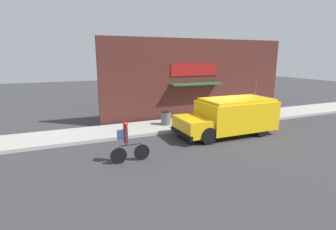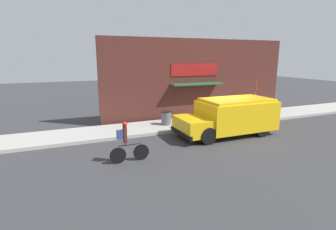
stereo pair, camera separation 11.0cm
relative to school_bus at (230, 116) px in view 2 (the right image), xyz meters
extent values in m
plane|color=#38383A|center=(0.58, 1.37, -1.02)|extent=(70.00, 70.00, 0.00)
cube|color=#ADAAA3|center=(0.58, 2.68, -0.94)|extent=(28.00, 2.63, 0.16)
cube|color=#4C231E|center=(0.58, 4.35, 1.61)|extent=(13.48, 0.18, 5.27)
cube|color=maroon|center=(0.12, 4.24, 2.25)|extent=(3.43, 0.05, 0.82)
cube|color=#235633|center=(0.12, 3.88, 1.33)|extent=(3.60, 0.76, 0.10)
cube|color=yellow|center=(0.39, 0.00, 0.03)|extent=(3.94, 2.28, 1.51)
cube|color=yellow|center=(-2.25, 0.01, -0.31)|extent=(1.35, 2.10, 0.83)
cube|color=yellow|center=(0.39, 0.00, 0.85)|extent=(3.63, 2.10, 0.13)
cube|color=black|center=(-2.88, 0.01, -0.63)|extent=(0.13, 2.23, 0.24)
cube|color=red|center=(-0.69, 1.39, 0.10)|extent=(0.03, 0.44, 0.44)
cylinder|color=black|center=(-1.92, 0.98, -0.60)|extent=(0.83, 0.26, 0.83)
cylinder|color=black|center=(-1.92, -0.97, -0.60)|extent=(0.83, 0.26, 0.83)
cylinder|color=black|center=(1.36, 0.97, -0.60)|extent=(0.83, 0.26, 0.83)
cylinder|color=black|center=(1.35, -0.98, -0.60)|extent=(0.83, 0.26, 0.83)
cylinder|color=black|center=(-5.44, -1.59, -0.69)|extent=(0.66, 0.05, 0.65)
cylinder|color=black|center=(-6.39, -1.60, -0.69)|extent=(0.66, 0.05, 0.65)
cylinder|color=black|center=(-5.91, -1.60, -0.32)|extent=(0.90, 0.05, 0.04)
cylinder|color=black|center=(-6.08, -1.60, -0.26)|extent=(0.04, 0.04, 0.12)
cube|color=#561E1E|center=(-6.08, -1.60, 0.12)|extent=(0.12, 0.20, 0.63)
sphere|color=red|center=(-6.08, -1.60, 0.54)|extent=(0.20, 0.20, 0.20)
cube|color=navy|center=(-6.27, -1.60, 0.15)|extent=(0.26, 0.14, 0.36)
cylinder|color=slate|center=(3.47, 2.14, 0.37)|extent=(0.07, 0.07, 2.45)
cube|color=red|center=(3.47, 2.09, 1.25)|extent=(0.45, 0.45, 0.60)
cylinder|color=slate|center=(-2.58, 2.66, -0.48)|extent=(0.59, 0.59, 0.76)
cylinder|color=black|center=(-2.58, 2.66, -0.08)|extent=(0.60, 0.60, 0.04)
camera|label=1|loc=(-8.42, -11.19, 3.08)|focal=28.00mm
camera|label=2|loc=(-8.32, -11.24, 3.08)|focal=28.00mm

